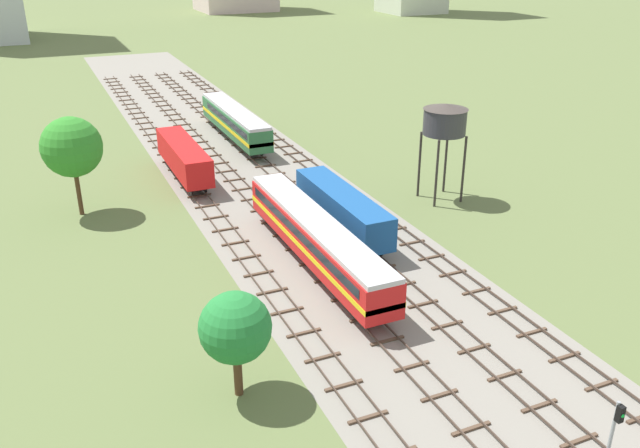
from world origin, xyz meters
TOP-DOWN VIEW (x-y plane):
  - ground_plane at (0.00, 56.00)m, footprint 480.00×480.00m
  - ballast_bed at (0.00, 56.00)m, footprint 17.65×176.00m
  - track_far_left at (-6.83, 57.00)m, footprint 2.40×126.00m
  - track_left at (-2.28, 57.00)m, footprint 2.40×126.00m
  - track_centre_left at (2.28, 57.00)m, footprint 2.40×126.00m
  - track_centre at (6.83, 57.00)m, footprint 2.40×126.00m
  - passenger_coach_left_nearest at (-2.28, 36.86)m, footprint 2.96×22.00m
  - freight_boxcar_centre_left_near at (2.28, 41.72)m, footprint 2.87×14.00m
  - freight_boxcar_far_left_mid at (-6.82, 61.30)m, footprint 2.87×14.00m
  - diesel_railcar_centre_left_midfar at (2.28, 72.57)m, footprint 2.96×20.50m
  - water_tower at (14.62, 45.30)m, footprint 4.24×4.24m
  - signal_post_nearest at (0.00, 9.99)m, footprint 0.28×0.47m
  - lineside_tree_1 at (-17.97, 55.47)m, footprint 5.44×5.44m
  - lineside_tree_2 at (-12.55, 24.35)m, footprint 4.04×4.04m

SIDE VIEW (x-z plane):
  - ground_plane at x=0.00m, z-range 0.00..0.00m
  - ballast_bed at x=0.00m, z-range 0.00..0.01m
  - track_far_left at x=-6.83m, z-range -0.01..0.28m
  - track_left at x=-2.28m, z-range -0.01..0.28m
  - track_centre_left at x=2.28m, z-range -0.01..0.28m
  - track_centre at x=6.83m, z-range -0.01..0.28m
  - freight_boxcar_centre_left_near at x=2.28m, z-range 0.65..4.25m
  - freight_boxcar_far_left_mid at x=-6.82m, z-range 0.65..4.25m
  - diesel_railcar_centre_left_midfar at x=2.28m, z-range 0.70..4.50m
  - passenger_coach_left_nearest at x=-2.28m, z-range 0.71..4.51m
  - signal_post_nearest at x=0.00m, z-range 0.76..6.59m
  - lineside_tree_2 at x=-12.55m, z-range 1.16..7.58m
  - lineside_tree_1 at x=-17.97m, z-range 1.87..11.10m
  - water_tower at x=14.62m, z-range 3.16..12.65m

